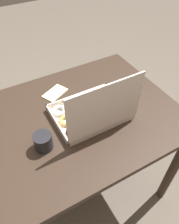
% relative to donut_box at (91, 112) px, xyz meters
% --- Properties ---
extents(ground_plane, '(8.00, 8.00, 0.00)m').
position_rel_donut_box_xyz_m(ground_plane, '(0.04, -0.05, -0.82)').
color(ground_plane, '#6B6054').
extents(dining_table, '(1.03, 0.81, 0.78)m').
position_rel_donut_box_xyz_m(dining_table, '(0.04, -0.05, -0.17)').
color(dining_table, '#38281E').
rests_on(dining_table, ground_plane).
extents(donut_box, '(0.37, 0.29, 0.30)m').
position_rel_donut_box_xyz_m(donut_box, '(0.00, 0.00, 0.00)').
color(donut_box, silver).
rests_on(donut_box, dining_table).
extents(coffee_mug, '(0.08, 0.08, 0.08)m').
position_rel_donut_box_xyz_m(coffee_mug, '(0.28, 0.05, -0.01)').
color(coffee_mug, '#232328').
rests_on(coffee_mug, dining_table).
extents(paper_napkin, '(0.16, 0.14, 0.01)m').
position_rel_donut_box_xyz_m(paper_napkin, '(0.09, -0.27, -0.05)').
color(paper_napkin, beige).
rests_on(paper_napkin, dining_table).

